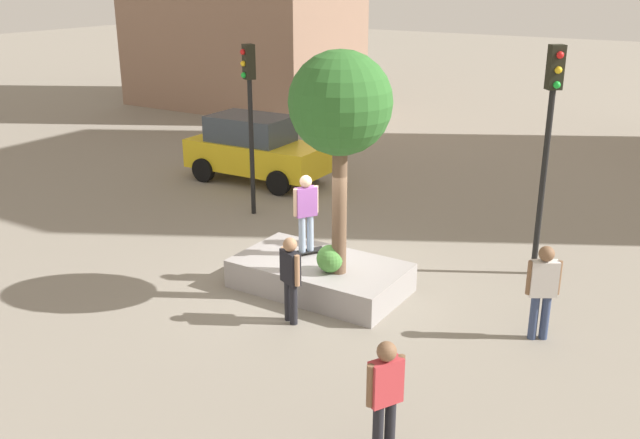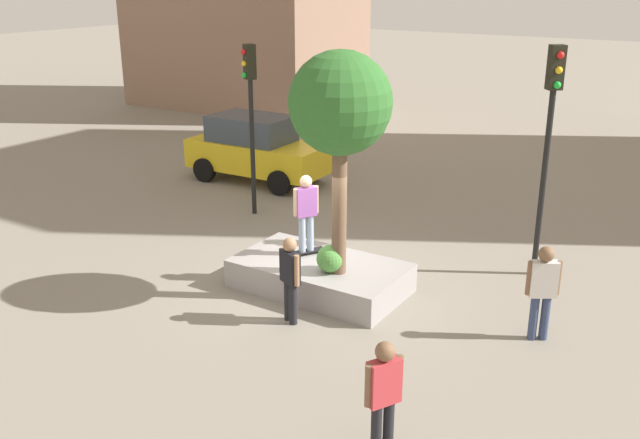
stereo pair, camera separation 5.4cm
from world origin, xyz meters
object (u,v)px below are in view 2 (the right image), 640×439
(traffic_light_corner, at_px, (550,124))
(bystander_watching, at_px, (290,274))
(skateboarder, at_px, (306,208))
(passerby_with_bag, at_px, (543,287))
(plaza_tree, at_px, (340,106))
(skateboard, at_px, (306,252))
(planter_ledge, at_px, (320,275))
(traffic_light_median, at_px, (250,101))
(pedestrian_crossing, at_px, (384,391))
(taxi_cab, at_px, (256,148))

(traffic_light_corner, height_order, bystander_watching, traffic_light_corner)
(traffic_light_corner, bearing_deg, skateboarder, -143.91)
(traffic_light_corner, xyz_separation_m, passerby_with_bag, (0.86, -2.75, -2.22))
(plaza_tree, distance_m, traffic_light_corner, 4.37)
(skateboard, distance_m, bystander_watching, 1.87)
(planter_ledge, height_order, plaza_tree, plaza_tree)
(skateboarder, distance_m, traffic_light_median, 4.74)
(pedestrian_crossing, relative_size, passerby_with_bag, 0.97)
(traffic_light_corner, relative_size, pedestrian_crossing, 2.82)
(taxi_cab, bearing_deg, skateboarder, -45.16)
(traffic_light_corner, bearing_deg, pedestrian_crossing, -89.86)
(plaza_tree, relative_size, traffic_light_corner, 0.89)
(traffic_light_median, bearing_deg, skateboard, -38.85)
(skateboarder, relative_size, passerby_with_bag, 0.93)
(planter_ledge, distance_m, passerby_with_bag, 4.36)
(skateboarder, bearing_deg, pedestrian_crossing, -46.62)
(pedestrian_crossing, bearing_deg, skateboard, 133.38)
(passerby_with_bag, bearing_deg, plaza_tree, -172.26)
(bystander_watching, bearing_deg, traffic_light_corner, 55.33)
(traffic_light_corner, distance_m, bystander_watching, 5.94)
(skateboarder, distance_m, passerby_with_bag, 4.79)
(plaza_tree, bearing_deg, taxi_cab, 137.69)
(traffic_light_corner, bearing_deg, bystander_watching, -124.67)
(taxi_cab, relative_size, pedestrian_crossing, 2.57)
(plaza_tree, height_order, pedestrian_crossing, plaza_tree)
(passerby_with_bag, bearing_deg, traffic_light_corner, 107.41)
(planter_ledge, relative_size, passerby_with_bag, 1.95)
(skateboarder, bearing_deg, planter_ledge, -23.77)
(passerby_with_bag, relative_size, bystander_watching, 1.05)
(plaza_tree, bearing_deg, skateboarder, 157.55)
(taxi_cab, xyz_separation_m, traffic_light_corner, (9.22, -2.53, 2.21))
(skateboard, bearing_deg, bystander_watching, -65.62)
(taxi_cab, relative_size, traffic_light_corner, 0.91)
(taxi_cab, xyz_separation_m, pedestrian_crossing, (9.24, -9.50, -0.04))
(plaza_tree, relative_size, bystander_watching, 2.56)
(taxi_cab, relative_size, bystander_watching, 2.63)
(taxi_cab, height_order, pedestrian_crossing, taxi_cab)
(skateboard, bearing_deg, passerby_with_bag, 1.01)
(traffic_light_corner, distance_m, traffic_light_median, 7.41)
(plaza_tree, relative_size, passerby_with_bag, 2.44)
(skateboarder, distance_m, bystander_watching, 1.95)
(plaza_tree, xyz_separation_m, skateboard, (-1.02, 0.42, -3.15))
(plaza_tree, height_order, bystander_watching, plaza_tree)
(traffic_light_corner, relative_size, passerby_with_bag, 2.75)
(skateboarder, xyz_separation_m, bystander_watching, (0.76, -1.68, -0.63))
(traffic_light_corner, relative_size, traffic_light_median, 1.08)
(skateboarder, bearing_deg, skateboard, -90.00)
(pedestrian_crossing, bearing_deg, skateboarder, 133.38)
(planter_ledge, relative_size, skateboarder, 2.10)
(plaza_tree, bearing_deg, passerby_with_bag, 7.74)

